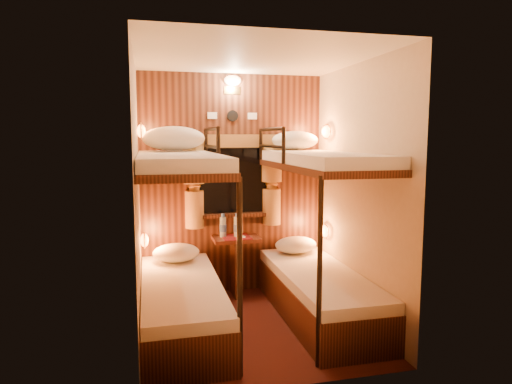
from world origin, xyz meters
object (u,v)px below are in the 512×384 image
object	(u,v)px
table	(236,258)
bunk_left	(181,270)
bottle_left	(223,227)
bottle_right	(237,227)
bunk_right	(319,260)

from	to	relation	value
table	bunk_left	bearing A→B (deg)	-129.67
table	bottle_left	size ratio (longest dim) A/B	2.57
bunk_left	bottle_right	world-z (taller)	bunk_left
bottle_left	table	bearing A→B (deg)	-17.28
bottle_left	bunk_right	bearing A→B (deg)	-46.44
bunk_left	table	xyz separation A→B (m)	(0.65, 0.78, -0.14)
bunk_right	bottle_left	bearing A→B (deg)	133.56
bunk_right	table	xyz separation A→B (m)	(-0.65, 0.78, -0.14)
bottle_left	bunk_left	bearing A→B (deg)	-121.94
bunk_left	bunk_right	size ratio (longest dim) A/B	1.00
bottle_left	bottle_right	distance (m)	0.15
table	bottle_left	distance (m)	0.37
bunk_right	bottle_left	size ratio (longest dim) A/B	7.45
bunk_right	bottle_right	xyz separation A→B (m)	(-0.64, 0.79, 0.20)
table	bottle_right	xyz separation A→B (m)	(0.01, 0.01, 0.35)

